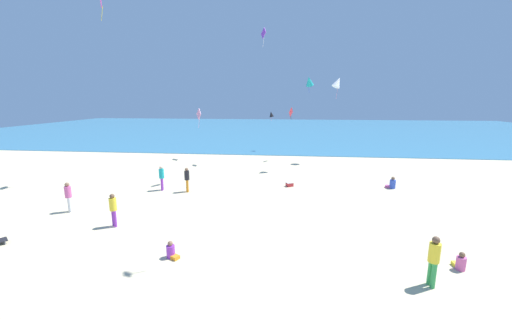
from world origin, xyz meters
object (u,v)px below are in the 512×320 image
object	(u,v)px
kite_teal	(309,81)
kite_black	(271,114)
person_2	(187,178)
person_0	(171,252)
person_3	(68,195)
person_8	(434,258)
cooler_box	(290,184)
person_5	(162,176)
person_1	(113,208)
kite_white	(338,82)
kite_magenta	(101,1)
kite_purple	(263,33)
person_6	(392,184)
person_7	(460,263)
kite_pink	(199,114)
kite_red	(291,112)

from	to	relation	value
kite_teal	kite_black	distance (m)	10.62
person_2	kite_teal	size ratio (longest dim) A/B	1.12
person_0	person_3	bearing A→B (deg)	178.23
person_0	kite_teal	size ratio (longest dim) A/B	0.47
person_8	kite_teal	bearing A→B (deg)	-86.61
person_8	kite_black	distance (m)	27.27
cooler_box	person_5	world-z (taller)	person_5
person_1	kite_white	xyz separation A→B (m)	(12.79, 17.11, 6.68)
kite_white	kite_magenta	distance (m)	20.30
person_8	person_5	bearing A→B (deg)	-42.45
kite_black	kite_purple	size ratio (longest dim) A/B	0.66
person_0	kite_teal	world-z (taller)	kite_teal
person_6	person_0	bearing A→B (deg)	70.66
person_0	person_7	distance (m)	10.70
person_3	person_5	world-z (taller)	person_5
kite_purple	kite_pink	bearing A→B (deg)	175.28
person_6	person_7	distance (m)	10.32
person_1	person_5	distance (m)	5.96
person_6	kite_purple	xyz separation A→B (m)	(-9.70, 8.66, 11.75)
person_1	person_7	xyz separation A→B (m)	(14.56, -2.19, -0.70)
person_1	person_2	distance (m)	6.03
person_1	person_7	bearing A→B (deg)	118.08
cooler_box	person_0	size ratio (longest dim) A/B	0.86
person_0	kite_teal	bearing A→B (deg)	96.48
person_8	kite_pink	size ratio (longest dim) A/B	0.88
person_1	kite_pink	size ratio (longest dim) A/B	0.83
person_2	kite_red	bearing A→B (deg)	32.75
person_2	kite_pink	size ratio (longest dim) A/B	0.82
person_0	person_1	bearing A→B (deg)	173.93
kite_purple	person_3	bearing A→B (deg)	-121.43
kite_magenta	person_1	bearing A→B (deg)	-60.15
kite_black	cooler_box	bearing A→B (deg)	-81.62
cooler_box	kite_purple	xyz separation A→B (m)	(-2.66, 8.97, 11.90)
person_1	kite_red	distance (m)	19.81
person_1	person_8	world-z (taller)	person_8
person_7	person_1	bearing A→B (deg)	78.78
person_7	kite_magenta	world-z (taller)	kite_magenta
person_6	person_7	size ratio (longest dim) A/B	1.22
kite_pink	kite_red	bearing A→B (deg)	1.21
person_0	person_5	size ratio (longest dim) A/B	0.41
person_7	person_8	world-z (taller)	person_8
person_1	person_2	world-z (taller)	person_1
person_0	person_1	size ratio (longest dim) A/B	0.42
person_8	kite_teal	distance (m)	18.25
cooler_box	person_8	size ratio (longest dim) A/B	0.34
person_0	person_2	bearing A→B (deg)	132.02
person_1	kite_red	size ratio (longest dim) A/B	1.35
kite_magenta	person_7	bearing A→B (deg)	-28.70
kite_red	kite_white	xyz separation A→B (m)	(4.32, -0.38, 2.84)
person_7	kite_purple	size ratio (longest dim) A/B	0.39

